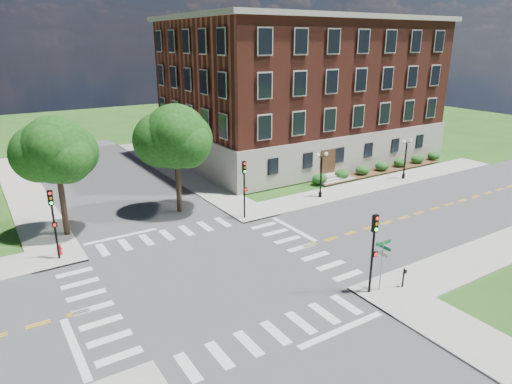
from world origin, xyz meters
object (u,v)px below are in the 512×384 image
twin_lamp_west (321,172)px  twin_lamp_east (405,156)px  traffic_signal_nw (53,216)px  street_sign_pole (382,256)px  traffic_signal_se (373,244)px  traffic_signal_ne (244,182)px  push_button_post (404,277)px  fire_hydrant (60,250)px

twin_lamp_west → twin_lamp_east: bearing=-0.5°
traffic_signal_nw → twin_lamp_west: 23.00m
traffic_signal_nw → street_sign_pole: (15.08, -14.38, -0.88)m
traffic_signal_se → traffic_signal_ne: (-0.06, 13.92, 0.00)m
street_sign_pole → push_button_post: size_ratio=2.58×
twin_lamp_east → push_button_post: 23.50m
traffic_signal_nw → street_sign_pole: bearing=-43.7°
traffic_signal_se → traffic_signal_ne: same height
traffic_signal_se → fire_hydrant: (-14.22, 14.88, -2.72)m
traffic_signal_se → traffic_signal_nw: size_ratio=1.00×
traffic_signal_ne → push_button_post: size_ratio=4.00×
traffic_signal_nw → twin_lamp_west: (22.98, 0.37, -0.66)m
push_button_post → fire_hydrant: push_button_post is taller
street_sign_pole → push_button_post: street_sign_pole is taller
traffic_signal_se → twin_lamp_east: (19.96, 14.54, -0.66)m
traffic_signal_se → traffic_signal_ne: bearing=90.2°
traffic_signal_nw → traffic_signal_ne: bearing=-1.4°
push_button_post → fire_hydrant: 22.53m
fire_hydrant → twin_lamp_east: bearing=-0.6°
traffic_signal_nw → twin_lamp_east: 34.34m
traffic_signal_ne → twin_lamp_west: bearing=4.7°
push_button_post → traffic_signal_se: bearing=162.9°
traffic_signal_ne → twin_lamp_west: 8.72m
twin_lamp_west → push_button_post: size_ratio=3.53×
traffic_signal_nw → twin_lamp_east: bearing=0.4°
twin_lamp_west → twin_lamp_east: size_ratio=1.00×
traffic_signal_ne → push_button_post: traffic_signal_ne is taller
twin_lamp_west → twin_lamp_east: (11.35, -0.10, 0.00)m
twin_lamp_east → traffic_signal_nw: bearing=-179.6°
traffic_signal_nw → push_button_post: (16.48, -14.91, -2.39)m
traffic_signal_se → twin_lamp_east: size_ratio=1.13×
traffic_signal_nw → twin_lamp_east: (34.34, 0.27, -0.66)m
twin_lamp_east → push_button_post: (-17.86, -15.18, -1.73)m
traffic_signal_ne → traffic_signal_nw: 14.32m
twin_lamp_west → push_button_post: twin_lamp_west is taller
street_sign_pole → traffic_signal_ne: bearing=93.1°
fire_hydrant → street_sign_pole: bearing=-45.2°
push_button_post → street_sign_pole: bearing=159.3°
twin_lamp_east → push_button_post: bearing=-139.6°
traffic_signal_se → street_sign_pole: (0.70, -0.12, -0.88)m
traffic_signal_ne → fire_hydrant: size_ratio=6.40×
street_sign_pole → traffic_signal_se: bearing=170.6°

